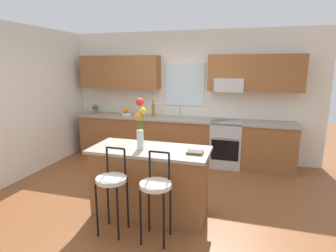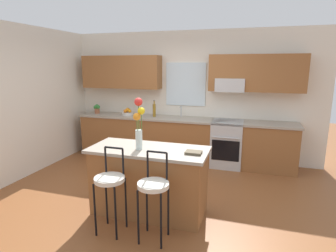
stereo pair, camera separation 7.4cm
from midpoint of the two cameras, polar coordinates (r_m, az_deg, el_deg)
The scene contains 14 objects.
ground_plane at distance 4.49m, azimuth -3.17°, elevation -14.01°, with size 14.00×14.00×0.00m, color brown.
wall_left at distance 5.70m, azimuth -27.42°, elevation 4.51°, with size 0.12×4.60×2.70m, color silver.
back_wall_assembly at distance 5.94m, azimuth 3.22°, elevation 7.72°, with size 5.60×0.50×2.70m.
counter_run at distance 5.86m, azimuth 2.29°, elevation -2.76°, with size 4.56×0.64×0.92m.
sink_faucet at distance 5.88m, azimuth 2.12°, elevation 3.25°, with size 0.02×0.13×0.23m.
oven_range at distance 5.69m, azimuth 11.51°, elevation -3.52°, with size 0.60×0.64×0.92m.
kitchen_island at distance 3.84m, azimuth -4.25°, elevation -11.16°, with size 1.58×0.71×0.92m.
bar_stool_near at distance 3.41m, azimuth -12.13°, elevation -11.45°, with size 0.36×0.36×1.04m.
bar_stool_middle at distance 3.20m, azimuth -3.19°, elevation -12.81°, with size 0.36×0.36×1.04m.
flower_vase at distance 3.57m, azimuth -6.36°, elevation 0.79°, with size 0.16×0.18×0.67m.
cookbook at distance 3.47m, azimuth 5.00°, elevation -5.45°, with size 0.20×0.15×0.03m, color brown.
fruit_bowl_oranges at distance 6.16m, azimuth -8.90°, elevation 2.73°, with size 0.24×0.24×0.16m.
bottle_olive_oil at distance 5.90m, azimuth -3.42°, elevation 3.30°, with size 0.06×0.06×0.35m.
potted_plant_small at distance 6.50m, azimuth -15.05°, elevation 3.46°, with size 0.17×0.11×0.21m.
Camera 1 is at (1.32, -3.80, 2.00)m, focal length 29.57 mm.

